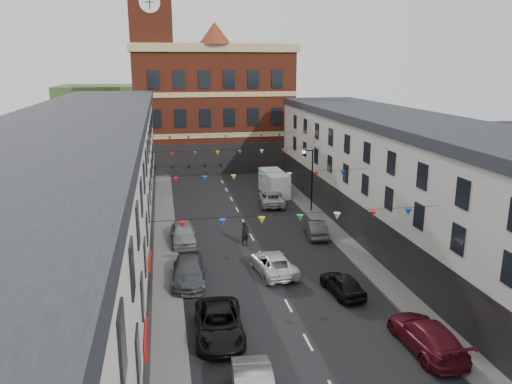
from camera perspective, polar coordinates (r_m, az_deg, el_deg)
ground at (r=33.28m, az=2.00°, el=-9.75°), size 160.00×160.00×0.00m
pavement_left at (r=34.38m, az=-10.19°, el=-9.02°), size 1.80×64.00×0.15m
pavement_right at (r=36.99m, az=11.89°, el=-7.38°), size 1.80×64.00×0.15m
terrace_left at (r=32.10m, az=-19.33°, el=-1.35°), size 8.40×56.00×10.70m
terrace_right at (r=36.83m, az=19.90°, el=-0.23°), size 8.40×56.00×9.70m
civic_building at (r=68.10m, az=-5.03°, el=9.77°), size 20.60×13.30×18.50m
clock_tower at (r=64.61m, az=-11.76°, el=15.31°), size 5.60×5.60×30.00m
distant_hill at (r=92.04m, az=-9.03°, el=8.89°), size 40.00×14.00×10.00m
street_lamp at (r=46.60m, az=6.15°, el=2.32°), size 1.10×0.36×6.00m
car_left_c at (r=26.49m, az=-4.23°, el=-14.75°), size 2.70×5.37×1.46m
car_left_d at (r=32.59m, az=-7.71°, el=-8.98°), size 2.54×5.33×1.50m
car_left_e at (r=39.40m, az=-8.31°, el=-4.70°), size 1.95×4.80×1.63m
car_right_c at (r=26.68m, az=18.92°, el=-15.27°), size 2.23×5.27×1.52m
car_right_d at (r=31.24m, az=9.86°, el=-10.31°), size 2.01×4.06×1.33m
car_right_e at (r=40.87m, az=6.83°, el=-4.14°), size 1.92×4.27×1.36m
car_right_f at (r=49.46m, az=1.78°, el=-0.71°), size 2.87×5.28×1.41m
moving_car at (r=33.69m, az=1.97°, el=-8.16°), size 2.79×5.15×1.37m
white_van at (r=53.48m, az=2.08°, el=1.03°), size 2.33×5.62×2.46m
pedestrian at (r=38.56m, az=-1.25°, el=-4.78°), size 0.81×0.69×1.88m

